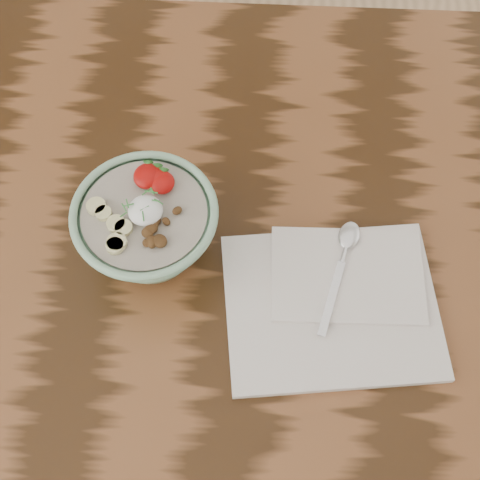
# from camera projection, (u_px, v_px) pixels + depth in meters

# --- Properties ---
(table) EXTENTS (1.60, 0.90, 0.75)m
(table) POSITION_uv_depth(u_px,v_px,m) (107.00, 248.00, 1.06)
(table) COLOR #331E0C
(table) RESTS_ON ground
(breakfast_bowl) EXTENTS (0.19, 0.19, 0.13)m
(breakfast_bowl) POSITION_uv_depth(u_px,v_px,m) (148.00, 228.00, 0.89)
(breakfast_bowl) COLOR #86B591
(breakfast_bowl) RESTS_ON table
(napkin) EXTENTS (0.31, 0.26, 0.02)m
(napkin) POSITION_uv_depth(u_px,v_px,m) (335.00, 299.00, 0.91)
(napkin) COLOR silver
(napkin) RESTS_ON table
(spoon) EXTENTS (0.07, 0.18, 0.01)m
(spoon) POSITION_uv_depth(u_px,v_px,m) (345.00, 250.00, 0.93)
(spoon) COLOR silver
(spoon) RESTS_ON napkin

